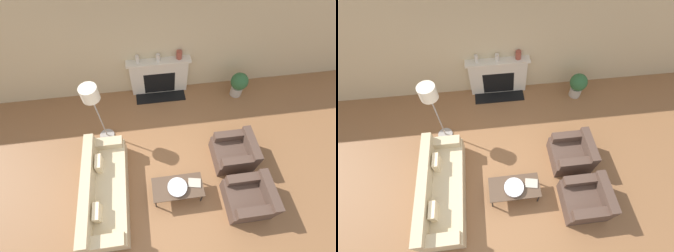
% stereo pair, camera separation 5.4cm
% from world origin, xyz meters
% --- Properties ---
extents(ground_plane, '(18.00, 18.00, 0.00)m').
position_xyz_m(ground_plane, '(0.00, 0.00, 0.00)').
color(ground_plane, brown).
extents(wall_back, '(18.00, 0.06, 2.90)m').
position_xyz_m(wall_back, '(0.00, 3.17, 1.45)').
color(wall_back, '#C6B289').
rests_on(wall_back, ground_plane).
extents(fireplace, '(1.69, 0.59, 1.12)m').
position_xyz_m(fireplace, '(0.18, 3.02, 0.54)').
color(fireplace, beige).
rests_on(fireplace, ground_plane).
extents(couch, '(0.82, 2.22, 0.83)m').
position_xyz_m(couch, '(-1.30, 0.09, 0.32)').
color(couch, '#CCB78E').
rests_on(couch, ground_plane).
extents(armchair_near, '(0.89, 0.85, 0.71)m').
position_xyz_m(armchair_near, '(1.66, -0.44, 0.28)').
color(armchair_near, '#4C382D').
rests_on(armchair_near, ground_plane).
extents(armchair_far, '(0.89, 0.85, 0.71)m').
position_xyz_m(armchair_far, '(1.66, 0.61, 0.28)').
color(armchair_far, '#4C382D').
rests_on(armchair_far, ground_plane).
extents(coffee_table, '(1.05, 0.52, 0.44)m').
position_xyz_m(coffee_table, '(0.21, -0.07, 0.40)').
color(coffee_table, '#4C3828').
rests_on(coffee_table, ground_plane).
extents(bowl, '(0.40, 0.40, 0.08)m').
position_xyz_m(bowl, '(0.20, -0.10, 0.48)').
color(bowl, silver).
rests_on(bowl, coffee_table).
extents(book, '(0.29, 0.24, 0.02)m').
position_xyz_m(book, '(0.57, -0.04, 0.45)').
color(book, '#B2A893').
rests_on(book, coffee_table).
extents(floor_lamp, '(0.37, 0.37, 1.76)m').
position_xyz_m(floor_lamp, '(-1.34, 1.65, 1.45)').
color(floor_lamp, gray).
rests_on(floor_lamp, ground_plane).
extents(mantel_vase_left, '(0.10, 0.10, 0.20)m').
position_xyz_m(mantel_vase_left, '(-0.35, 3.04, 1.21)').
color(mantel_vase_left, beige).
rests_on(mantel_vase_left, fireplace).
extents(mantel_vase_center_left, '(0.11, 0.11, 0.17)m').
position_xyz_m(mantel_vase_center_left, '(0.17, 3.04, 1.20)').
color(mantel_vase_center_left, beige).
rests_on(mantel_vase_center_left, fireplace).
extents(mantel_vase_center_right, '(0.15, 0.15, 0.21)m').
position_xyz_m(mantel_vase_center_right, '(0.72, 3.04, 1.22)').
color(mantel_vase_center_right, brown).
rests_on(mantel_vase_center_right, fireplace).
extents(potted_plant, '(0.48, 0.48, 0.75)m').
position_xyz_m(potted_plant, '(2.36, 2.59, 0.43)').
color(potted_plant, '#B2A899').
rests_on(potted_plant, ground_plane).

